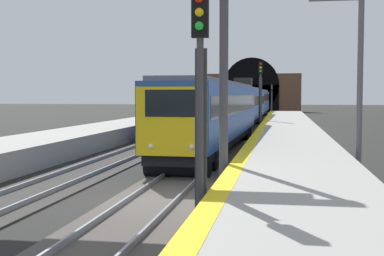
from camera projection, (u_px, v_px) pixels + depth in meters
ground_plane at (155, 202)px, 15.93m from camera, size 320.00×320.00×0.00m
platform_right at (296, 188)px, 15.19m from camera, size 112.00×4.04×1.06m
platform_right_edge_strip at (235, 168)px, 15.46m from camera, size 112.00×0.50×0.01m
track_main_line at (155, 200)px, 15.93m from camera, size 160.00×2.76×0.21m
track_adjacent_line at (24, 196)px, 16.64m from camera, size 160.00×2.80×0.21m
train_main_approaching at (243, 105)px, 50.74m from camera, size 64.20×3.31×4.83m
train_adjacent_platform at (201, 104)px, 52.55m from camera, size 37.80×2.84×4.86m
railway_signal_near at (200, 89)px, 12.05m from camera, size 0.39×0.38×5.55m
railway_signal_mid at (260, 90)px, 44.58m from camera, size 0.39×0.38×6.00m
railway_signal_far at (272, 96)px, 90.62m from camera, size 0.39×0.38×5.06m
overhead_signal_gantry at (98, 25)px, 17.00m from camera, size 0.70×8.40×7.29m
tunnel_portal at (252, 93)px, 101.55m from camera, size 2.42×18.61×10.42m
catenary_mast_near at (359, 80)px, 19.71m from camera, size 0.22×2.01×7.34m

